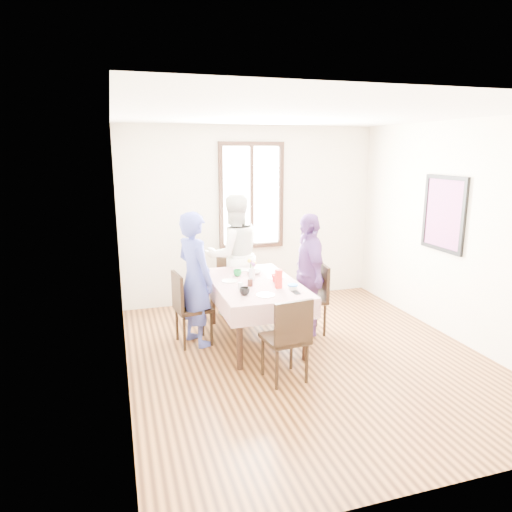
# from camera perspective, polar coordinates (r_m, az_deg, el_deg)

# --- Properties ---
(ground) EXTENTS (4.50, 4.50, 0.00)m
(ground) POSITION_cam_1_polar(r_m,az_deg,el_deg) (5.53, 6.23, -12.22)
(ground) COLOR black
(ground) RESTS_ON ground
(back_wall) EXTENTS (4.00, 0.00, 4.00)m
(back_wall) POSITION_cam_1_polar(r_m,az_deg,el_deg) (7.19, -0.61, 5.05)
(back_wall) COLOR beige
(back_wall) RESTS_ON ground
(right_wall) EXTENTS (0.00, 4.50, 4.50)m
(right_wall) POSITION_cam_1_polar(r_m,az_deg,el_deg) (6.17, 23.90, 2.59)
(right_wall) COLOR beige
(right_wall) RESTS_ON ground
(window_frame) EXTENTS (1.02, 0.06, 1.62)m
(window_frame) POSITION_cam_1_polar(r_m,az_deg,el_deg) (7.13, -0.57, 7.42)
(window_frame) COLOR black
(window_frame) RESTS_ON back_wall
(window_pane) EXTENTS (0.90, 0.02, 1.50)m
(window_pane) POSITION_cam_1_polar(r_m,az_deg,el_deg) (7.14, -0.59, 7.43)
(window_pane) COLOR white
(window_pane) RESTS_ON back_wall
(art_poster) EXTENTS (0.04, 0.76, 0.96)m
(art_poster) POSITION_cam_1_polar(r_m,az_deg,el_deg) (6.36, 22.18, 4.85)
(art_poster) COLOR red
(art_poster) RESTS_ON right_wall
(dining_table) EXTENTS (0.89, 1.53, 0.75)m
(dining_table) POSITION_cam_1_polar(r_m,az_deg,el_deg) (5.79, -0.15, -6.90)
(dining_table) COLOR black
(dining_table) RESTS_ON ground
(tablecloth) EXTENTS (1.01, 1.65, 0.01)m
(tablecloth) POSITION_cam_1_polar(r_m,az_deg,el_deg) (5.67, -0.15, -3.28)
(tablecloth) COLOR #510811
(tablecloth) RESTS_ON dining_table
(chair_left) EXTENTS (0.47, 0.47, 0.91)m
(chair_left) POSITION_cam_1_polar(r_m,az_deg,el_deg) (5.74, -7.73, -6.36)
(chair_left) COLOR black
(chair_left) RESTS_ON ground
(chair_right) EXTENTS (0.46, 0.46, 0.91)m
(chair_right) POSITION_cam_1_polar(r_m,az_deg,el_deg) (6.05, 6.49, -5.28)
(chair_right) COLOR black
(chair_right) RESTS_ON ground
(chair_far) EXTENTS (0.43, 0.43, 0.91)m
(chair_far) POSITION_cam_1_polar(r_m,az_deg,el_deg) (6.73, -2.77, -3.32)
(chair_far) COLOR black
(chair_far) RESTS_ON ground
(chair_near) EXTENTS (0.46, 0.46, 0.91)m
(chair_near) POSITION_cam_1_polar(r_m,az_deg,el_deg) (4.84, 3.55, -10.07)
(chair_near) COLOR black
(chair_near) RESTS_ON ground
(person_left) EXTENTS (0.60, 0.70, 1.64)m
(person_left) POSITION_cam_1_polar(r_m,az_deg,el_deg) (5.63, -7.64, -2.83)
(person_left) COLOR #3B439B
(person_left) RESTS_ON ground
(person_far) EXTENTS (0.91, 0.74, 1.75)m
(person_far) POSITION_cam_1_polar(r_m,az_deg,el_deg) (6.61, -2.77, 0.12)
(person_far) COLOR white
(person_far) RESTS_ON ground
(person_right) EXTENTS (0.51, 0.97, 1.57)m
(person_right) POSITION_cam_1_polar(r_m,az_deg,el_deg) (5.95, 6.40, -2.26)
(person_right) COLOR #5D3779
(person_right) RESTS_ON ground
(mug_black) EXTENTS (0.11, 0.11, 0.09)m
(mug_black) POSITION_cam_1_polar(r_m,az_deg,el_deg) (5.16, -1.41, -4.37)
(mug_black) COLOR black
(mug_black) RESTS_ON tablecloth
(mug_flag) EXTENTS (0.13, 0.13, 0.09)m
(mug_flag) POSITION_cam_1_polar(r_m,az_deg,el_deg) (5.67, 2.37, -2.77)
(mug_flag) COLOR red
(mug_flag) RESTS_ON tablecloth
(mug_green) EXTENTS (0.15, 0.15, 0.08)m
(mug_green) POSITION_cam_1_polar(r_m,az_deg,el_deg) (5.92, -2.30, -2.10)
(mug_green) COLOR #0C7226
(mug_green) RESTS_ON tablecloth
(serving_bowl) EXTENTS (0.25, 0.25, 0.05)m
(serving_bowl) POSITION_cam_1_polar(r_m,az_deg,el_deg) (6.02, -0.25, -2.03)
(serving_bowl) COLOR white
(serving_bowl) RESTS_ON tablecloth
(juice_carton) EXTENTS (0.07, 0.07, 0.22)m
(juice_carton) POSITION_cam_1_polar(r_m,az_deg,el_deg) (5.40, 2.80, -2.84)
(juice_carton) COLOR red
(juice_carton) RESTS_ON tablecloth
(butter_tub) EXTENTS (0.10, 0.10, 0.05)m
(butter_tub) POSITION_cam_1_polar(r_m,az_deg,el_deg) (5.38, 4.56, -3.89)
(butter_tub) COLOR white
(butter_tub) RESTS_ON tablecloth
(jam_jar) EXTENTS (0.06, 0.06, 0.08)m
(jam_jar) POSITION_cam_1_polar(r_m,az_deg,el_deg) (5.49, -0.72, -3.31)
(jam_jar) COLOR black
(jam_jar) RESTS_ON tablecloth
(drinking_glass) EXTENTS (0.06, 0.06, 0.09)m
(drinking_glass) POSITION_cam_1_polar(r_m,az_deg,el_deg) (5.36, -1.91, -3.71)
(drinking_glass) COLOR silver
(drinking_glass) RESTS_ON tablecloth
(smartphone) EXTENTS (0.07, 0.14, 0.01)m
(smartphone) POSITION_cam_1_polar(r_m,az_deg,el_deg) (5.27, 4.97, -4.50)
(smartphone) COLOR black
(smartphone) RESTS_ON tablecloth
(flower_vase) EXTENTS (0.08, 0.08, 0.16)m
(flower_vase) POSITION_cam_1_polar(r_m,az_deg,el_deg) (5.71, -0.53, -2.29)
(flower_vase) COLOR silver
(flower_vase) RESTS_ON tablecloth
(plate_left) EXTENTS (0.20, 0.20, 0.01)m
(plate_left) POSITION_cam_1_polar(r_m,az_deg,el_deg) (5.70, -3.29, -3.08)
(plate_left) COLOR white
(plate_left) RESTS_ON tablecloth
(plate_right) EXTENTS (0.20, 0.20, 0.01)m
(plate_right) POSITION_cam_1_polar(r_m,az_deg,el_deg) (5.85, 2.44, -2.66)
(plate_right) COLOR white
(plate_right) RESTS_ON tablecloth
(plate_far) EXTENTS (0.20, 0.20, 0.01)m
(plate_far) POSITION_cam_1_polar(r_m,az_deg,el_deg) (6.21, -1.88, -1.71)
(plate_far) COLOR white
(plate_far) RESTS_ON tablecloth
(plate_near) EXTENTS (0.20, 0.20, 0.01)m
(plate_near) POSITION_cam_1_polar(r_m,az_deg,el_deg) (5.16, 1.18, -4.83)
(plate_near) COLOR white
(plate_near) RESTS_ON tablecloth
(butter_lid) EXTENTS (0.12, 0.12, 0.01)m
(butter_lid) POSITION_cam_1_polar(r_m,az_deg,el_deg) (5.37, 4.56, -3.57)
(butter_lid) COLOR blue
(butter_lid) RESTS_ON butter_tub
(flower_bunch) EXTENTS (0.09, 0.09, 0.10)m
(flower_bunch) POSITION_cam_1_polar(r_m,az_deg,el_deg) (5.68, -0.53, -1.05)
(flower_bunch) COLOR yellow
(flower_bunch) RESTS_ON flower_vase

